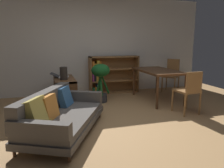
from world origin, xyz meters
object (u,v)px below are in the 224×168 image
potted_floor_plant (101,77)px  media_console (65,91)px  dining_chair_near (172,74)px  bookshelf (111,74)px  dining_table (158,73)px  fabric_couch (59,114)px  desk_speaker (64,73)px  open_laptop (61,76)px  dining_chair_far (189,90)px

potted_floor_plant → media_console: bearing=171.0°
potted_floor_plant → dining_chair_near: size_ratio=0.99×
dining_chair_near → bookshelf: (-1.78, 0.36, 0.01)m
dining_table → dining_chair_near: dining_chair_near is taller
fabric_couch → desk_speaker: bearing=82.2°
media_console → dining_chair_near: dining_chair_near is taller
open_laptop → potted_floor_plant: size_ratio=0.50×
dining_chair_near → dining_chair_far: dining_chair_near is taller
fabric_couch → open_laptop: size_ratio=4.31×
fabric_couch → desk_speaker: desk_speaker is taller
desk_speaker → fabric_couch: bearing=-97.8°
dining_chair_near → potted_floor_plant: bearing=-166.2°
bookshelf → dining_table: bearing=-53.5°
dining_chair_far → desk_speaker: bearing=151.0°
dining_chair_near → fabric_couch: bearing=-147.4°
dining_table → dining_chair_far: (0.10, -1.15, -0.19)m
potted_floor_plant → dining_chair_far: bearing=-43.0°
media_console → dining_table: dining_table is taller
desk_speaker → bookshelf: (1.41, 1.01, -0.22)m
dining_chair_far → open_laptop: bearing=145.1°
dining_chair_far → bookshelf: (-0.97, 2.33, 0.02)m
dining_table → dining_chair_near: 1.23m
potted_floor_plant → dining_chair_near: dining_chair_near is taller
open_laptop → fabric_couch: bearing=-94.8°
dining_table → dining_chair_far: bearing=-85.1°
open_laptop → dining_table: dining_table is taller
open_laptop → dining_chair_far: dining_chair_far is taller
dining_table → dining_chair_far: 1.17m
fabric_couch → desk_speaker: size_ratio=6.98×
potted_floor_plant → dining_chair_far: 2.06m
desk_speaker → dining_chair_far: size_ratio=0.33×
desk_speaker → dining_table: 2.29m
dining_chair_near → media_console: bearing=-172.3°
potted_floor_plant → bookshelf: (0.53, 0.93, -0.08)m
fabric_couch → dining_table: 2.87m
desk_speaker → media_console: bearing=83.7°
open_laptop → dining_table: (2.33, -0.55, 0.06)m
open_laptop → dining_table: bearing=-13.2°
open_laptop → potted_floor_plant: 0.98m
dining_chair_far → media_console: bearing=146.9°
fabric_couch → open_laptop: bearing=85.2°
dining_chair_far → bookshelf: 2.52m
fabric_couch → dining_chair_far: bearing=4.6°
desk_speaker → dining_chair_near: size_ratio=0.31×
dining_chair_far → bookshelf: bookshelf is taller
potted_floor_plant → bookshelf: size_ratio=0.66×
potted_floor_plant → dining_table: size_ratio=0.65×
dining_chair_near → dining_chair_far: size_ratio=1.07×
potted_floor_plant → open_laptop: bearing=162.2°
fabric_couch → bookshelf: (1.62, 2.54, 0.22)m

